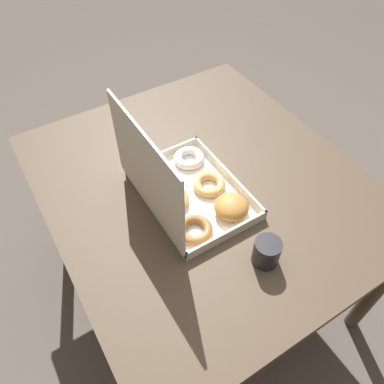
{
  "coord_description": "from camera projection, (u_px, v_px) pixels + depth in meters",
  "views": [
    {
      "loc": [
        -0.72,
        0.49,
        1.66
      ],
      "look_at": [
        -0.03,
        0.06,
        0.72
      ],
      "focal_mm": 35.0,
      "sensor_mm": 36.0,
      "label": 1
    }
  ],
  "objects": [
    {
      "name": "ground_plane",
      "position": [
        199.0,
        279.0,
        1.82
      ],
      "size": [
        8.0,
        8.0,
        0.0
      ],
      "primitive_type": "plane",
      "color": "#564C44"
    },
    {
      "name": "dining_table",
      "position": [
        202.0,
        197.0,
        1.35
      ],
      "size": [
        1.17,
        1.03,
        0.71
      ],
      "color": "#4C3D2D",
      "rests_on": "ground_plane"
    },
    {
      "name": "donut_box",
      "position": [
        184.0,
        188.0,
        1.19
      ],
      "size": [
        0.41,
        0.3,
        0.35
      ],
      "color": "white",
      "rests_on": "dining_table"
    },
    {
      "name": "coffee_mug",
      "position": [
        267.0,
        252.0,
        1.05
      ],
      "size": [
        0.08,
        0.08,
        0.09
      ],
      "color": "#232328",
      "rests_on": "dining_table"
    }
  ]
}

